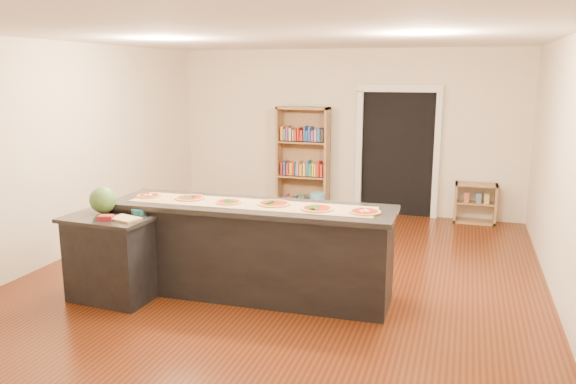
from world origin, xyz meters
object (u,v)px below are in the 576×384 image
(bookshelf, at_px, (303,159))
(waste_bin, at_px, (318,204))
(watermelon, at_px, (103,200))
(side_counter, at_px, (113,257))
(low_shelf, at_px, (475,203))
(kitchen_island, at_px, (251,249))

(bookshelf, bearing_deg, waste_bin, -33.77)
(watermelon, bearing_deg, side_counter, -33.12)
(low_shelf, bearing_deg, waste_bin, -174.57)
(watermelon, bearing_deg, low_shelf, 48.52)
(kitchen_island, relative_size, side_counter, 3.32)
(bookshelf, bearing_deg, kitchen_island, -81.99)
(side_counter, relative_size, low_shelf, 1.42)
(side_counter, bearing_deg, kitchen_island, 25.47)
(bookshelf, relative_size, low_shelf, 2.78)
(side_counter, distance_m, waste_bin, 4.40)
(kitchen_island, relative_size, low_shelf, 4.71)
(kitchen_island, distance_m, watermelon, 1.68)
(side_counter, xyz_separation_m, low_shelf, (3.74, 4.48, -0.14))
(low_shelf, bearing_deg, watermelon, -131.48)
(low_shelf, relative_size, watermelon, 2.26)
(side_counter, relative_size, bookshelf, 0.51)
(bookshelf, relative_size, watermelon, 6.30)
(low_shelf, bearing_deg, side_counter, -129.87)
(side_counter, bearing_deg, bookshelf, 83.00)
(bookshelf, bearing_deg, watermelon, -102.45)
(side_counter, height_order, watermelon, watermelon)
(kitchen_island, xyz_separation_m, waste_bin, (-0.21, 3.68, -0.32))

